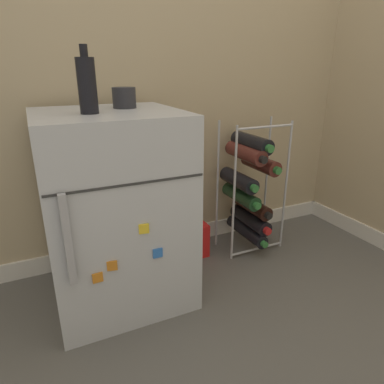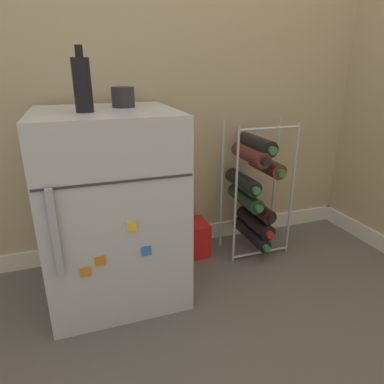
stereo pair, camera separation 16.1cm
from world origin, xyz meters
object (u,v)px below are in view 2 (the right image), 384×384
object	(u,v)px
mini_fridge	(112,206)
fridge_top_cup	(123,97)
wine_rack	(253,190)
soda_box	(188,239)
fridge_top_bottle	(82,84)

from	to	relation	value
mini_fridge	fridge_top_cup	xyz separation A→B (m)	(0.09, 0.07, 0.44)
wine_rack	fridge_top_cup	size ratio (longest dim) A/B	7.62
mini_fridge	wine_rack	size ratio (longest dim) A/B	1.14
soda_box	fridge_top_cup	distance (m)	0.82
mini_fridge	fridge_top_cup	world-z (taller)	fridge_top_cup
mini_fridge	soda_box	xyz separation A→B (m)	(0.40, 0.17, -0.31)
mini_fridge	wine_rack	world-z (taller)	mini_fridge
wine_rack	fridge_top_cup	world-z (taller)	fridge_top_cup
wine_rack	fridge_top_cup	xyz separation A→B (m)	(-0.65, -0.04, 0.49)
soda_box	fridge_top_cup	world-z (taller)	fridge_top_cup
soda_box	fridge_top_bottle	world-z (taller)	fridge_top_bottle
wine_rack	fridge_top_bottle	bearing A→B (deg)	-168.93
wine_rack	fridge_top_bottle	world-z (taller)	fridge_top_bottle
wine_rack	soda_box	distance (m)	0.43
mini_fridge	fridge_top_bottle	size ratio (longest dim) A/B	3.54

